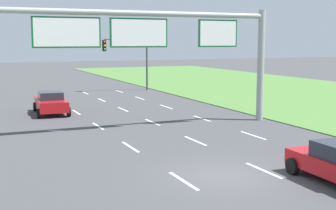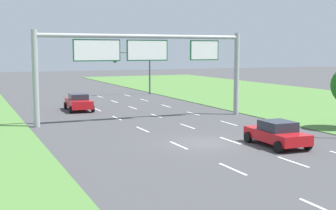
{
  "view_description": "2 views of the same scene",
  "coord_description": "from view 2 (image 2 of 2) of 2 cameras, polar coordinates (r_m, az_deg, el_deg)",
  "views": [
    {
      "loc": [
        -8.83,
        -14.98,
        5.09
      ],
      "look_at": [
        1.49,
        8.93,
        1.5
      ],
      "focal_mm": 50.0,
      "sensor_mm": 36.0,
      "label": 1
    },
    {
      "loc": [
        -13.11,
        -24.38,
        5.55
      ],
      "look_at": [
        0.17,
        5.94,
        1.65
      ],
      "focal_mm": 50.0,
      "sensor_mm": 36.0,
      "label": 2
    }
  ],
  "objects": [
    {
      "name": "ground_plane",
      "position": [
        28.23,
        4.53,
        -4.63
      ],
      "size": [
        200.0,
        200.0,
        0.0
      ],
      "primitive_type": "plane",
      "color": "#424244"
    },
    {
      "name": "lane_dashes_inner_left",
      "position": [
        32.9,
        -3.12,
        -2.99
      ],
      "size": [
        0.14,
        50.4,
        0.01
      ],
      "color": "white",
      "rests_on": "ground_plane"
    },
    {
      "name": "lane_dashes_inner_right",
      "position": [
        34.27,
        2.37,
        -2.59
      ],
      "size": [
        0.14,
        50.4,
        0.01
      ],
      "color": "white",
      "rests_on": "ground_plane"
    },
    {
      "name": "lane_dashes_slip",
      "position": [
        35.92,
        7.4,
        -2.21
      ],
      "size": [
        0.14,
        50.4,
        0.01
      ],
      "color": "white",
      "rests_on": "ground_plane"
    },
    {
      "name": "car_near_red",
      "position": [
        27.81,
        13.14,
        -3.39
      ],
      "size": [
        2.28,
        4.28,
        1.48
      ],
      "rotation": [
        0.0,
        0.0,
        -0.03
      ],
      "color": "red",
      "rests_on": "ground_plane"
    },
    {
      "name": "car_lead_silver",
      "position": [
        43.73,
        -10.84,
        0.35
      ],
      "size": [
        2.39,
        4.51,
        1.56
      ],
      "rotation": [
        0.0,
        0.0,
        -0.06
      ],
      "color": "red",
      "rests_on": "ground_plane"
    },
    {
      "name": "sign_gantry",
      "position": [
        36.83,
        -2.8,
        5.8
      ],
      "size": [
        17.24,
        0.44,
        7.0
      ],
      "color": "#9EA0A5",
      "rests_on": "ground_plane"
    },
    {
      "name": "traffic_light_mast",
      "position": [
        57.98,
        -4.03,
        5.04
      ],
      "size": [
        4.76,
        0.49,
        5.6
      ],
      "color": "#47494F",
      "rests_on": "ground_plane"
    }
  ]
}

